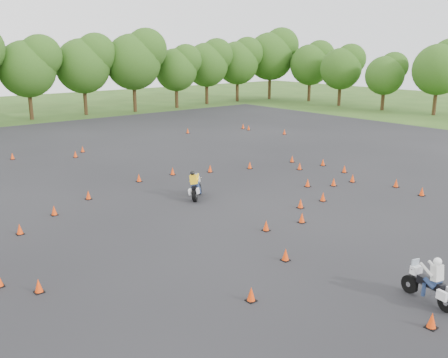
% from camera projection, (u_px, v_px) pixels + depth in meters
% --- Properties ---
extents(ground, '(140.00, 140.00, 0.00)m').
position_uv_depth(ground, '(280.00, 222.00, 22.62)').
color(ground, '#2D5119').
rests_on(ground, ground).
extents(asphalt_pad, '(62.00, 62.00, 0.00)m').
position_uv_depth(asphalt_pad, '(201.00, 193.00, 27.10)').
color(asphalt_pad, black).
rests_on(asphalt_pad, ground).
extents(treeline, '(86.89, 32.53, 10.98)m').
position_uv_depth(treeline, '(37.00, 79.00, 48.73)').
color(treeline, '#2A4F16').
rests_on(treeline, ground).
extents(traffic_cones, '(33.39, 32.74, 0.45)m').
position_uv_depth(traffic_cones, '(224.00, 185.00, 27.75)').
color(traffic_cones, '#F33E0A').
rests_on(traffic_cones, asphalt_pad).
extents(rider_yellow, '(1.82, 1.80, 1.51)m').
position_uv_depth(rider_yellow, '(198.00, 184.00, 26.02)').
color(rider_yellow, yellow).
rests_on(rider_yellow, ground).
extents(rider_white, '(0.94, 2.05, 1.53)m').
position_uv_depth(rider_white, '(429.00, 279.00, 15.35)').
color(rider_white, silver).
rests_on(rider_white, ground).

